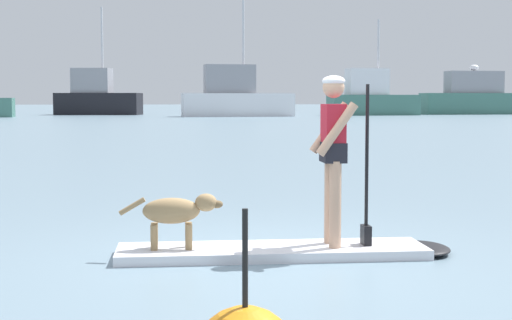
{
  "coord_description": "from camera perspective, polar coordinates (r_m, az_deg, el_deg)",
  "views": [
    {
      "loc": [
        -1.41,
        -7.5,
        1.6
      ],
      "look_at": [
        0.0,
        1.0,
        0.9
      ],
      "focal_mm": 53.59,
      "sensor_mm": 36.0,
      "label": 1
    }
  ],
  "objects": [
    {
      "name": "person_paddler",
      "position": [
        7.75,
        5.89,
        0.96
      ],
      "size": [
        0.62,
        0.49,
        1.73
      ],
      "color": "tan",
      "rests_on": "paddleboard"
    },
    {
      "name": "moored_boat_starboard",
      "position": [
        68.24,
        -1.54,
        4.73
      ],
      "size": [
        10.0,
        2.8,
        12.63
      ],
      "color": "white",
      "rests_on": "ground_plane"
    },
    {
      "name": "paddleboard",
      "position": [
        7.82,
        2.87,
        -6.79
      ],
      "size": [
        3.44,
        0.95,
        0.1
      ],
      "color": "silver",
      "rests_on": "ground_plane"
    },
    {
      "name": "moored_boat_far_port",
      "position": [
        81.02,
        16.38,
        4.47
      ],
      "size": [
        12.7,
        2.76,
        5.01
      ],
      "color": "#3F7266",
      "rests_on": "ground_plane"
    },
    {
      "name": "ground_plane",
      "position": [
        7.8,
        1.21,
        -7.19
      ],
      "size": [
        400.0,
        400.0,
        0.0
      ],
      "primitive_type": "plane",
      "color": "slate"
    },
    {
      "name": "moored_boat_far_starboard",
      "position": [
        77.1,
        -11.79,
        4.61
      ],
      "size": [
        8.69,
        4.85,
        10.54
      ],
      "color": "black",
      "rests_on": "ground_plane"
    },
    {
      "name": "dog",
      "position": [
        7.66,
        -5.97,
        -3.89
      ],
      "size": [
        1.04,
        0.25,
        0.55
      ],
      "color": "#997A51",
      "rests_on": "paddleboard"
    },
    {
      "name": "moored_boat_center",
      "position": [
        73.99,
        8.61,
        4.61
      ],
      "size": [
        8.77,
        2.94,
        9.1
      ],
      "color": "#3F7266",
      "rests_on": "ground_plane"
    }
  ]
}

